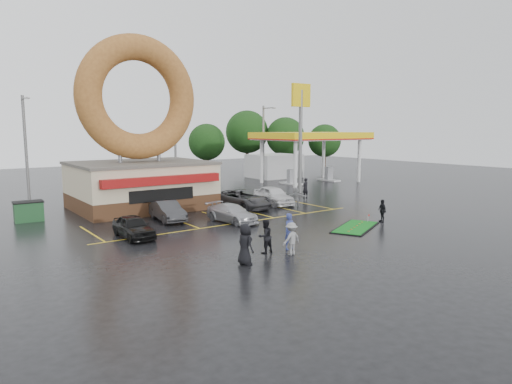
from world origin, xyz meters
TOP-DOWN VIEW (x-y plane):
  - ground at (0.00, 0.00)m, footprint 120.00×120.00m
  - donut_shop at (-3.00, 12.97)m, footprint 10.20×8.70m
  - gas_station at (20.00, 20.94)m, footprint 12.30×13.65m
  - shell_sign at (13.00, 12.00)m, footprint 2.20×0.36m
  - streetlight_left at (-10.00, 19.92)m, footprint 0.40×2.21m
  - streetlight_mid at (4.00, 20.92)m, footprint 0.40×2.21m
  - streetlight_right at (16.00, 21.92)m, footprint 0.40×2.21m
  - tree_far_a at (26.00, 30.00)m, footprint 5.60×5.60m
  - tree_far_b at (32.00, 28.00)m, footprint 4.90×4.90m
  - tree_far_c at (22.00, 34.00)m, footprint 6.30×6.30m
  - tree_far_d at (14.00, 32.00)m, footprint 4.90×4.90m
  - car_black at (-7.32, 3.50)m, footprint 1.56×3.83m
  - car_dgrey at (-3.57, 6.94)m, footprint 1.84×4.25m
  - car_silver at (-0.22, 3.92)m, footprint 2.27×4.40m
  - car_grey at (3.35, 8.00)m, footprint 3.19×5.66m
  - car_white at (6.55, 8.00)m, footprint 2.38×4.71m
  - person_blue at (-1.62, -3.78)m, footprint 0.72×0.50m
  - person_blackjkt at (-3.11, -3.61)m, footprint 0.88×0.70m
  - person_hoodie at (-2.25, -4.65)m, footprint 1.12×0.70m
  - person_bystander at (-5.09, -4.68)m, footprint 0.67×0.98m
  - person_cameraman at (8.07, -2.01)m, footprint 0.68×0.98m
  - person_walker_near at (7.41, 6.12)m, footprint 1.38×1.35m
  - person_walker_far at (11.11, 9.10)m, footprint 0.70×0.48m
  - dumpster at (-11.34, 12.37)m, footprint 1.87×1.30m
  - putting_green at (5.16, -2.27)m, footprint 5.00×3.80m

SIDE VIEW (x-z plane):
  - ground at x=0.00m, z-range 0.00..0.00m
  - putting_green at x=5.16m, z-range -0.25..0.32m
  - car_silver at x=-0.22m, z-range 0.00..1.22m
  - dumpster at x=-11.34m, z-range 0.00..1.30m
  - car_black at x=-7.32m, z-range 0.00..1.30m
  - car_dgrey at x=-3.57m, z-range 0.00..1.36m
  - car_grey at x=3.35m, z-range 0.00..1.49m
  - car_white at x=6.55m, z-range 0.00..1.54m
  - person_cameraman at x=8.07m, z-range 0.00..1.54m
  - person_walker_near at x=7.41m, z-range 0.00..1.58m
  - person_hoodie at x=-2.25m, z-range 0.00..1.65m
  - person_blackjkt at x=-3.11m, z-range 0.00..1.73m
  - person_walker_far at x=11.11m, z-range 0.00..1.84m
  - person_blue at x=-1.62m, z-range 0.00..1.91m
  - person_bystander at x=-5.09m, z-range 0.00..1.95m
  - gas_station at x=20.00m, z-range 0.75..6.65m
  - donut_shop at x=-3.00m, z-range -2.29..11.21m
  - tree_far_b at x=32.00m, z-range 1.03..8.03m
  - tree_far_d at x=14.00m, z-range 1.03..8.03m
  - streetlight_left at x=-10.00m, z-range 0.28..9.28m
  - streetlight_mid at x=4.00m, z-range 0.28..9.28m
  - streetlight_right at x=16.00m, z-range 0.28..9.28m
  - tree_far_a at x=26.00m, z-range 1.18..9.18m
  - tree_far_c at x=22.00m, z-range 1.34..10.34m
  - shell_sign at x=13.00m, z-range 2.08..12.68m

